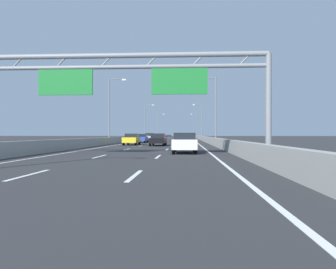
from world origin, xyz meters
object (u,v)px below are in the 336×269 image
(streetlamp_right_distant, at_px, (196,124))
(yellow_car, at_px, (132,139))
(streetlamp_right_far, at_px, (201,119))
(orange_car, at_px, (176,136))
(sign_gantry, at_px, (127,78))
(streetlamp_left_mid, at_px, (111,106))
(streetlamp_right_mid, at_px, (214,106))
(blue_car, at_px, (142,138))
(silver_car, at_px, (150,137))
(streetlamp_left_distant, at_px, (159,124))
(streetlamp_left_far, at_px, (146,119))
(red_car, at_px, (187,137))
(white_car, at_px, (185,143))
(black_car, at_px, (158,139))

(streetlamp_right_distant, xyz_separation_m, yellow_car, (-10.82, -88.04, -4.65))
(streetlamp_right_far, relative_size, orange_car, 2.18)
(sign_gantry, relative_size, streetlamp_left_mid, 1.81)
(streetlamp_right_mid, bearing_deg, blue_car, 156.23)
(silver_car, bearing_deg, streetlamp_right_mid, -55.15)
(streetlamp_left_distant, bearing_deg, streetlamp_left_far, -90.00)
(streetlamp_left_distant, xyz_separation_m, yellow_car, (4.11, -88.04, -4.65))
(streetlamp_left_distant, relative_size, red_car, 2.19)
(streetlamp_left_mid, distance_m, silver_car, 16.95)
(red_car, xyz_separation_m, white_car, (-0.35, -42.87, 0.02))
(streetlamp_left_far, height_order, red_car, streetlamp_left_far)
(sign_gantry, distance_m, silver_car, 43.09)
(streetlamp_right_mid, relative_size, orange_car, 2.18)
(black_car, height_order, silver_car, silver_car)
(streetlamp_left_mid, relative_size, silver_car, 2.24)
(streetlamp_left_distant, bearing_deg, black_car, -85.16)
(blue_car, bearing_deg, streetlamp_left_mid, -128.08)
(streetlamp_left_mid, relative_size, red_car, 2.19)
(streetlamp_left_mid, height_order, red_car, streetlamp_left_mid)
(streetlamp_right_distant, bearing_deg, white_car, -92.22)
(streetlamp_left_mid, relative_size, white_car, 2.25)
(streetlamp_right_mid, bearing_deg, streetlamp_left_distant, 100.33)
(streetlamp_left_distant, xyz_separation_m, red_car, (11.21, -62.09, -4.65))
(streetlamp_right_distant, bearing_deg, black_car, -94.62)
(streetlamp_left_mid, distance_m, streetlamp_right_far, 43.61)
(streetlamp_left_far, relative_size, orange_car, 2.18)
(sign_gantry, relative_size, streetlamp_left_distant, 1.81)
(red_car, bearing_deg, sign_gantry, -94.69)
(sign_gantry, height_order, streetlamp_left_distant, streetlamp_left_distant)
(black_car, bearing_deg, blue_car, 106.12)
(silver_car, distance_m, blue_car, 10.94)
(red_car, distance_m, white_car, 42.87)
(white_car, height_order, blue_car, white_car)
(white_car, bearing_deg, streetlamp_right_distant, 87.78)
(sign_gantry, height_order, streetlamp_left_mid, streetlamp_left_mid)
(white_car, bearing_deg, orange_car, 92.13)
(streetlamp_right_mid, distance_m, red_car, 20.73)
(black_car, relative_size, orange_car, 1.06)
(streetlamp_left_distant, height_order, silver_car, streetlamp_left_distant)
(silver_car, xyz_separation_m, blue_car, (-0.08, -10.94, -0.06))
(yellow_car, bearing_deg, white_car, -68.26)
(streetlamp_right_far, xyz_separation_m, red_car, (-3.73, -21.12, -4.65))
(streetlamp_right_mid, xyz_separation_m, streetlamp_right_far, (0.00, 40.97, 0.00))
(streetlamp_right_mid, xyz_separation_m, streetlamp_right_distant, (0.00, 81.94, 0.00))
(streetlamp_left_far, relative_size, yellow_car, 2.29)
(red_car, bearing_deg, white_car, -90.46)
(streetlamp_left_mid, bearing_deg, streetlamp_right_mid, 0.00)
(black_car, bearing_deg, white_car, -77.67)
(streetlamp_right_far, xyz_separation_m, white_car, (-4.07, -63.99, -4.63))
(streetlamp_right_far, distance_m, streetlamp_left_distant, 43.61)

